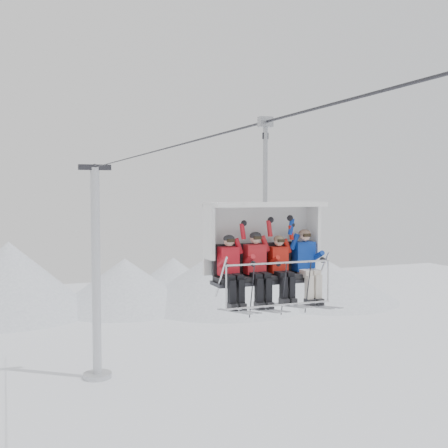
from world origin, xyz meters
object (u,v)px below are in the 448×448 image
object	(u,v)px
skier_center_left	(257,265)
chairlift_carrier	(262,241)
skier_far_left	(230,267)
skier_far_right	(306,262)
lift_tower_right	(96,287)
skier_center_right	(281,266)

from	to	relation	value
skier_center_left	chairlift_carrier	bearing A→B (deg)	48.49
skier_center_left	skier_far_left	bearing A→B (deg)	-179.50
skier_far_right	skier_far_left	bearing A→B (deg)	-179.75
chairlift_carrier	skier_far_right	xyz separation A→B (m)	(0.93, -0.30, -0.47)
lift_tower_right	skier_far_right	xyz separation A→B (m)	(0.93, -24.62, 4.46)
skier_center_left	skier_far_right	bearing A→B (deg)	0.13
lift_tower_right	chairlift_carrier	world-z (taller)	lift_tower_right
lift_tower_right	skier_center_left	size ratio (longest dim) A/B	7.93
chairlift_carrier	skier_far_right	distance (m)	1.08
skier_center_right	skier_far_right	world-z (taller)	skier_far_right
chairlift_carrier	skier_center_left	bearing A→B (deg)	-131.51
chairlift_carrier	skier_center_left	world-z (taller)	chairlift_carrier
skier_far_left	skier_center_left	xyz separation A→B (m)	(0.61, 0.01, 0.02)
skier_center_left	skier_far_right	world-z (taller)	skier_far_right
lift_tower_right	skier_center_left	distance (m)	25.02
skier_center_right	skier_far_left	bearing A→B (deg)	179.68
skier_center_right	skier_far_right	distance (m)	0.64
chairlift_carrier	skier_far_left	xyz separation A→B (m)	(-0.88, -0.31, -0.51)
lift_tower_right	skier_far_right	bearing A→B (deg)	-87.84
skier_far_right	chairlift_carrier	bearing A→B (deg)	161.87
lift_tower_right	chairlift_carrier	bearing A→B (deg)	-90.00
lift_tower_right	chairlift_carrier	size ratio (longest dim) A/B	3.38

